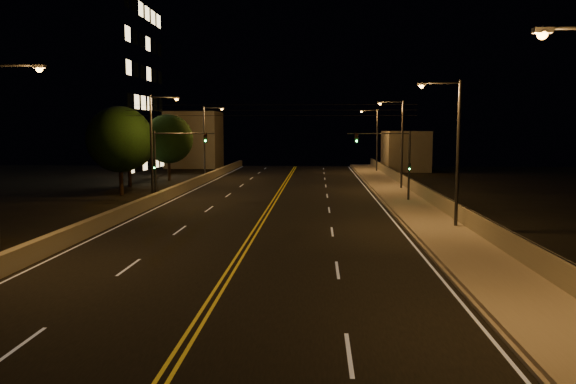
{
  "coord_description": "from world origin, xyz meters",
  "views": [
    {
      "loc": [
        3.65,
        -12.84,
        5.91
      ],
      "look_at": [
        2.0,
        18.0,
        2.5
      ],
      "focal_mm": 35.0,
      "sensor_mm": 36.0,
      "label": 1
    }
  ],
  "objects_px": {
    "tree_2": "(168,139)",
    "streetlight_6": "(207,137)",
    "streetlight_3": "(375,136)",
    "traffic_signal_left": "(167,157)",
    "tree_0": "(120,139)",
    "streetlight_2": "(399,139)",
    "streetlight_5": "(155,140)",
    "streetlight_1": "(453,144)",
    "building_tower": "(46,58)",
    "traffic_signal_right": "(396,157)",
    "tree_1": "(129,145)"
  },
  "relations": [
    {
      "from": "streetlight_3",
      "to": "tree_1",
      "type": "xyz_separation_m",
      "value": [
        -27.69,
        -20.26,
        -0.68
      ]
    },
    {
      "from": "traffic_signal_left",
      "to": "tree_0",
      "type": "distance_m",
      "value": 7.09
    },
    {
      "from": "streetlight_3",
      "to": "traffic_signal_left",
      "type": "bearing_deg",
      "value": -121.86
    },
    {
      "from": "streetlight_1",
      "to": "streetlight_6",
      "type": "height_order",
      "value": "same"
    },
    {
      "from": "tree_1",
      "to": "building_tower",
      "type": "bearing_deg",
      "value": 146.19
    },
    {
      "from": "streetlight_6",
      "to": "building_tower",
      "type": "xyz_separation_m",
      "value": [
        -18.86,
        -1.54,
        9.34
      ]
    },
    {
      "from": "streetlight_3",
      "to": "traffic_signal_left",
      "type": "xyz_separation_m",
      "value": [
        -20.28,
        -32.64,
        -1.37
      ]
    },
    {
      "from": "traffic_signal_right",
      "to": "building_tower",
      "type": "bearing_deg",
      "value": 151.75
    },
    {
      "from": "streetlight_3",
      "to": "tree_1",
      "type": "relative_size",
      "value": 1.25
    },
    {
      "from": "streetlight_2",
      "to": "streetlight_3",
      "type": "distance_m",
      "value": 23.22
    },
    {
      "from": "tree_2",
      "to": "streetlight_6",
      "type": "bearing_deg",
      "value": 38.2
    },
    {
      "from": "streetlight_2",
      "to": "tree_2",
      "type": "height_order",
      "value": "streetlight_2"
    },
    {
      "from": "traffic_signal_right",
      "to": "traffic_signal_left",
      "type": "bearing_deg",
      "value": 180.0
    },
    {
      "from": "streetlight_6",
      "to": "building_tower",
      "type": "distance_m",
      "value": 21.1
    },
    {
      "from": "streetlight_2",
      "to": "streetlight_6",
      "type": "relative_size",
      "value": 1.0
    },
    {
      "from": "streetlight_3",
      "to": "traffic_signal_right",
      "type": "xyz_separation_m",
      "value": [
        -1.54,
        -32.64,
        -1.37
      ]
    },
    {
      "from": "streetlight_3",
      "to": "traffic_signal_right",
      "type": "height_order",
      "value": "streetlight_3"
    },
    {
      "from": "traffic_signal_left",
      "to": "tree_2",
      "type": "height_order",
      "value": "tree_2"
    },
    {
      "from": "tree_1",
      "to": "streetlight_1",
      "type": "bearing_deg",
      "value": -41.85
    },
    {
      "from": "traffic_signal_left",
      "to": "tree_1",
      "type": "bearing_deg",
      "value": 120.89
    },
    {
      "from": "streetlight_1",
      "to": "tree_1",
      "type": "bearing_deg",
      "value": 138.15
    },
    {
      "from": "streetlight_6",
      "to": "tree_1",
      "type": "distance_m",
      "value": 11.8
    },
    {
      "from": "tree_0",
      "to": "streetlight_3",
      "type": "bearing_deg",
      "value": 47.73
    },
    {
      "from": "tree_2",
      "to": "traffic_signal_left",
      "type": "bearing_deg",
      "value": -75.35
    },
    {
      "from": "tree_0",
      "to": "streetlight_2",
      "type": "bearing_deg",
      "value": 11.21
    },
    {
      "from": "streetlight_6",
      "to": "building_tower",
      "type": "bearing_deg",
      "value": -175.33
    },
    {
      "from": "traffic_signal_left",
      "to": "tree_2",
      "type": "relative_size",
      "value": 0.75
    },
    {
      "from": "streetlight_5",
      "to": "tree_0",
      "type": "height_order",
      "value": "streetlight_5"
    },
    {
      "from": "streetlight_5",
      "to": "traffic_signal_left",
      "type": "height_order",
      "value": "streetlight_5"
    },
    {
      "from": "tree_1",
      "to": "tree_2",
      "type": "bearing_deg",
      "value": 71.13
    },
    {
      "from": "traffic_signal_right",
      "to": "tree_2",
      "type": "distance_m",
      "value": 30.64
    },
    {
      "from": "streetlight_1",
      "to": "tree_1",
      "type": "relative_size",
      "value": 1.25
    },
    {
      "from": "traffic_signal_left",
      "to": "building_tower",
      "type": "xyz_separation_m",
      "value": [
        -20.0,
        20.81,
        10.71
      ]
    },
    {
      "from": "streetlight_2",
      "to": "building_tower",
      "type": "distance_m",
      "value": 42.9
    },
    {
      "from": "streetlight_2",
      "to": "traffic_signal_left",
      "type": "xyz_separation_m",
      "value": [
        -20.28,
        -9.42,
        -1.37
      ]
    },
    {
      "from": "building_tower",
      "to": "tree_2",
      "type": "relative_size",
      "value": 3.87
    },
    {
      "from": "streetlight_2",
      "to": "traffic_signal_left",
      "type": "bearing_deg",
      "value": -155.09
    },
    {
      "from": "streetlight_6",
      "to": "traffic_signal_right",
      "type": "bearing_deg",
      "value": -48.35
    },
    {
      "from": "traffic_signal_left",
      "to": "tree_1",
      "type": "xyz_separation_m",
      "value": [
        -7.4,
        12.38,
        0.69
      ]
    },
    {
      "from": "streetlight_5",
      "to": "streetlight_6",
      "type": "height_order",
      "value": "same"
    },
    {
      "from": "streetlight_3",
      "to": "tree_2",
      "type": "distance_m",
      "value": 28.63
    },
    {
      "from": "streetlight_5",
      "to": "traffic_signal_left",
      "type": "xyz_separation_m",
      "value": [
        1.14,
        -0.49,
        -1.37
      ]
    },
    {
      "from": "tree_1",
      "to": "streetlight_6",
      "type": "bearing_deg",
      "value": 57.89
    },
    {
      "from": "streetlight_1",
      "to": "streetlight_2",
      "type": "xyz_separation_m",
      "value": [
        0.0,
        21.84,
        0.0
      ]
    },
    {
      "from": "building_tower",
      "to": "tree_1",
      "type": "relative_size",
      "value": 4.29
    },
    {
      "from": "streetlight_3",
      "to": "tree_1",
      "type": "bearing_deg",
      "value": -143.8
    },
    {
      "from": "streetlight_5",
      "to": "tree_0",
      "type": "xyz_separation_m",
      "value": [
        -4.32,
        3.82,
        -0.0
      ]
    },
    {
      "from": "traffic_signal_left",
      "to": "tree_0",
      "type": "height_order",
      "value": "tree_0"
    },
    {
      "from": "traffic_signal_right",
      "to": "building_tower",
      "type": "distance_m",
      "value": 45.27
    },
    {
      "from": "streetlight_1",
      "to": "tree_0",
      "type": "relative_size",
      "value": 1.09
    }
  ]
}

